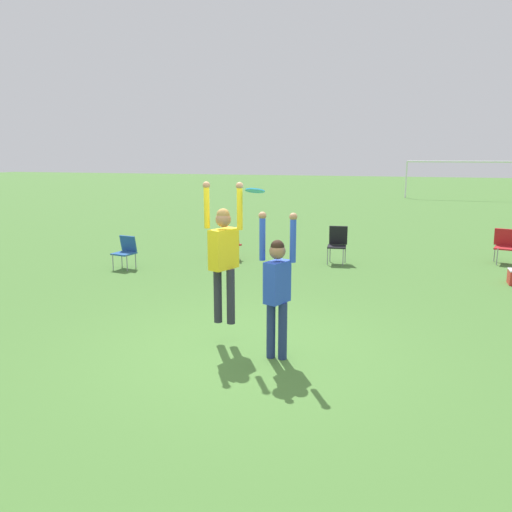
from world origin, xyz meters
TOP-DOWN VIEW (x-y plane):
  - ground_plane at (0.00, 0.00)m, footprint 120.00×120.00m
  - person_jumping at (-0.41, 0.21)m, footprint 0.60×0.49m
  - person_defending at (0.47, -0.13)m, footprint 0.52×0.41m
  - frisbee at (0.05, 0.22)m, footprint 0.27×0.27m
  - camping_chair_0 at (-4.47, 4.08)m, footprint 0.52×0.56m
  - camping_chair_2 at (4.43, 7.51)m, footprint 0.65×0.70m
  - camping_chair_3 at (0.34, 6.22)m, footprint 0.51×0.55m
  - camping_chair_4 at (-2.47, 5.88)m, footprint 0.70×0.76m
  - soccer_goal at (5.06, 27.28)m, footprint 7.10×0.10m

SIDE VIEW (x-z plane):
  - ground_plane at x=0.00m, z-range 0.00..0.00m
  - camping_chair_0 at x=-4.47m, z-range 0.07..0.85m
  - camping_chair_4 at x=-2.47m, z-range 0.06..0.91m
  - camping_chair_2 at x=4.43m, z-range 0.07..0.93m
  - camping_chair_3 at x=0.34m, z-range 0.08..1.02m
  - person_defending at x=0.47m, z-range 0.05..2.04m
  - person_jumping at x=-0.41m, z-range 0.36..2.41m
  - soccer_goal at x=5.06m, z-range 0.67..3.02m
  - frisbee at x=0.05m, z-range 2.19..2.28m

